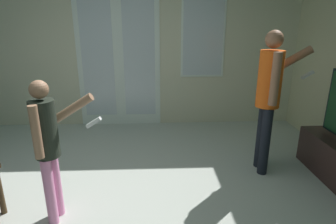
# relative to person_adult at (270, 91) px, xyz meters

# --- Properties ---
(ground_plane) EXTENTS (5.92, 4.85, 0.02)m
(ground_plane) POSITION_rel_person_adult_xyz_m (-1.84, -0.71, -0.96)
(ground_plane) COLOR #B4BAB1
(wall_back_with_doors) EXTENTS (5.92, 0.09, 2.77)m
(wall_back_with_doors) POSITION_rel_person_adult_xyz_m (-1.81, 1.68, 0.39)
(wall_back_with_doors) COLOR beige
(wall_back_with_doors) RESTS_ON ground_plane
(person_adult) EXTENTS (0.67, 0.43, 1.59)m
(person_adult) POSITION_rel_person_adult_xyz_m (0.00, 0.00, 0.00)
(person_adult) COLOR black
(person_adult) RESTS_ON ground_plane
(person_child) EXTENTS (0.53, 0.34, 1.24)m
(person_child) POSITION_rel_person_adult_xyz_m (-2.11, -0.77, -0.21)
(person_child) COLOR pink
(person_child) RESTS_ON ground_plane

